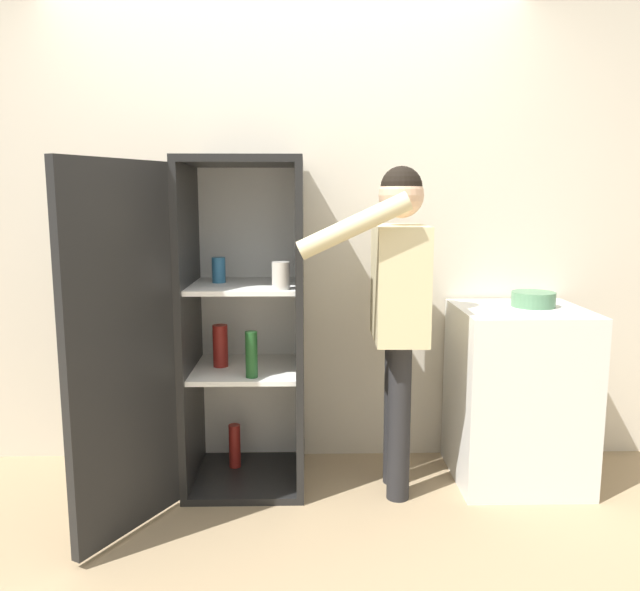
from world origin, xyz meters
name	(u,v)px	position (x,y,z in m)	size (l,w,h in m)	color
ground_plane	(282,545)	(0.00, 0.00, 0.00)	(12.00, 12.00, 0.00)	tan
wall_back	(286,232)	(0.00, 0.98, 1.27)	(7.00, 0.06, 2.55)	beige
refrigerator	(222,329)	(-0.31, 0.56, 0.82)	(0.92, 1.11, 1.65)	black
person	(397,291)	(0.55, 0.50, 1.02)	(0.62, 0.57, 1.61)	#262628
counter	(517,394)	(1.20, 0.63, 0.45)	(0.64, 0.60, 0.91)	white
bowl	(533,299)	(1.27, 0.67, 0.94)	(0.22, 0.22, 0.08)	#517F5B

